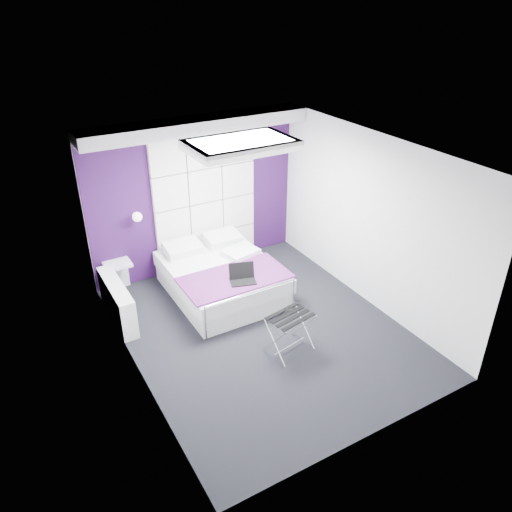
{
  "coord_description": "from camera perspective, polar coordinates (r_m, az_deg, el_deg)",
  "views": [
    {
      "loc": [
        -2.95,
        -4.91,
        4.34
      ],
      "look_at": [
        0.08,
        0.35,
        1.02
      ],
      "focal_mm": 35.0,
      "sensor_mm": 36.0,
      "label": 1
    }
  ],
  "objects": [
    {
      "name": "radiator",
      "position": [
        7.52,
        -15.57,
        -5.05
      ],
      "size": [
        0.22,
        1.2,
        0.6
      ],
      "primitive_type": "cube",
      "color": "white",
      "rests_on": "floor"
    },
    {
      "name": "nightstand",
      "position": [
        8.07,
        -15.54,
        -0.93
      ],
      "size": [
        0.41,
        0.32,
        0.05
      ],
      "primitive_type": "cube",
      "color": "white",
      "rests_on": "wall_back"
    },
    {
      "name": "bed",
      "position": [
        7.86,
        -4.01,
        -2.47
      ],
      "size": [
        1.6,
        1.92,
        0.68
      ],
      "color": "white",
      "rests_on": "floor"
    },
    {
      "name": "wall_right",
      "position": [
        7.48,
        12.88,
        3.92
      ],
      "size": [
        0.0,
        4.4,
        4.4
      ],
      "primitive_type": "plane",
      "rotation": [
        1.57,
        0.0,
        -1.57
      ],
      "color": "white",
      "rests_on": "floor"
    },
    {
      "name": "wall_lamp",
      "position": [
        7.87,
        -13.52,
        4.48
      ],
      "size": [
        0.15,
        0.15,
        0.15
      ],
      "primitive_type": "sphere",
      "color": "white",
      "rests_on": "wall_back"
    },
    {
      "name": "headboard",
      "position": [
        8.33,
        -5.78,
        6.15
      ],
      "size": [
        1.8,
        0.08,
        2.3
      ],
      "primitive_type": null,
      "color": "silver",
      "rests_on": "wall_back"
    },
    {
      "name": "soffit",
      "position": [
        7.69,
        -6.71,
        14.64
      ],
      "size": [
        3.58,
        0.5,
        0.2
      ],
      "primitive_type": "cube",
      "color": "white",
      "rests_on": "wall_back"
    },
    {
      "name": "wall_back",
      "position": [
        8.28,
        -6.95,
        6.9
      ],
      "size": [
        3.6,
        0.0,
        3.6
      ],
      "primitive_type": "plane",
      "rotation": [
        1.57,
        0.0,
        0.0
      ],
      "color": "white",
      "rests_on": "floor"
    },
    {
      "name": "luggage_rack",
      "position": [
        6.69,
        3.84,
        -8.79
      ],
      "size": [
        0.57,
        0.42,
        0.56
      ],
      "rotation": [
        0.0,
        0.0,
        0.19
      ],
      "color": "silver",
      "rests_on": "floor"
    },
    {
      "name": "floor",
      "position": [
        7.19,
        0.84,
        -8.48
      ],
      "size": [
        4.4,
        4.4,
        0.0
      ],
      "primitive_type": "plane",
      "color": "black",
      "rests_on": "ground"
    },
    {
      "name": "skylight",
      "position": [
        6.5,
        -1.77,
        12.66
      ],
      "size": [
        1.36,
        0.86,
        0.12
      ],
      "primitive_type": null,
      "color": "white",
      "rests_on": "ceiling"
    },
    {
      "name": "ceiling",
      "position": [
        5.99,
        1.01,
        11.75
      ],
      "size": [
        4.4,
        4.4,
        0.0
      ],
      "primitive_type": "plane",
      "rotation": [
        3.14,
        0.0,
        0.0
      ],
      "color": "white",
      "rests_on": "wall_back"
    },
    {
      "name": "laptop",
      "position": [
        7.25,
        -1.71,
        -2.38
      ],
      "size": [
        0.37,
        0.26,
        0.26
      ],
      "rotation": [
        0.0,
        0.0,
        -0.31
      ],
      "color": "black",
      "rests_on": "bed"
    },
    {
      "name": "accent_wall",
      "position": [
        8.27,
        -6.92,
        6.88
      ],
      "size": [
        3.58,
        0.02,
        2.58
      ],
      "primitive_type": "cube",
      "color": "#2F0E40",
      "rests_on": "wall_back"
    },
    {
      "name": "wall_left",
      "position": [
        5.89,
        -14.34,
        -3.42
      ],
      "size": [
        0.0,
        4.4,
        4.4
      ],
      "primitive_type": "plane",
      "rotation": [
        1.57,
        0.0,
        1.57
      ],
      "color": "white",
      "rests_on": "floor"
    }
  ]
}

